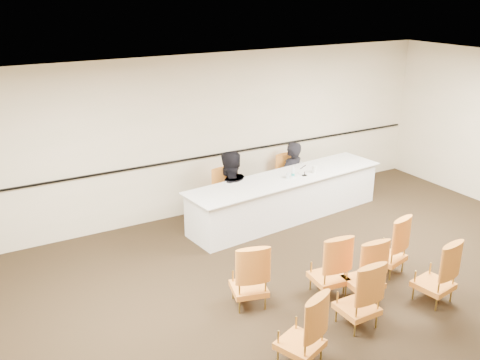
% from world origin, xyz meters
% --- Properties ---
extents(floor, '(10.00, 10.00, 0.00)m').
position_xyz_m(floor, '(0.00, 0.00, 0.00)').
color(floor, black).
rests_on(floor, ground).
extents(ceiling, '(10.00, 10.00, 0.00)m').
position_xyz_m(ceiling, '(0.00, 0.00, 3.00)').
color(ceiling, white).
rests_on(ceiling, ground).
extents(wall_back, '(10.00, 0.04, 3.00)m').
position_xyz_m(wall_back, '(0.00, 4.00, 1.50)').
color(wall_back, beige).
rests_on(wall_back, ground).
extents(wall_rail, '(9.80, 0.04, 0.03)m').
position_xyz_m(wall_rail, '(0.00, 3.96, 1.10)').
color(wall_rail, black).
rests_on(wall_rail, wall_back).
extents(panel_table, '(4.12, 1.35, 0.81)m').
position_xyz_m(panel_table, '(1.10, 2.92, 0.41)').
color(panel_table, silver).
rests_on(panel_table, ground).
extents(panelist_main, '(0.69, 0.55, 1.66)m').
position_xyz_m(panelist_main, '(1.65, 3.57, 0.40)').
color(panelist_main, black).
rests_on(panelist_main, ground).
extents(panelist_main_chair, '(0.55, 0.55, 0.95)m').
position_xyz_m(panelist_main_chair, '(1.65, 3.57, 0.47)').
color(panelist_main_chair, orange).
rests_on(panelist_main_chair, ground).
extents(panelist_second, '(0.96, 0.77, 1.88)m').
position_xyz_m(panelist_second, '(0.14, 3.41, 0.38)').
color(panelist_second, black).
rests_on(panelist_second, ground).
extents(panelist_second_chair, '(0.55, 0.55, 0.95)m').
position_xyz_m(panelist_second_chair, '(0.14, 3.41, 0.47)').
color(panelist_second_chair, orange).
rests_on(panelist_second_chair, ground).
extents(papers, '(0.32, 0.26, 0.00)m').
position_xyz_m(papers, '(1.54, 2.90, 0.81)').
color(papers, silver).
rests_on(papers, panel_table).
extents(microphone, '(0.11, 0.18, 0.25)m').
position_xyz_m(microphone, '(1.41, 2.81, 0.93)').
color(microphone, black).
rests_on(microphone, panel_table).
extents(water_bottle, '(0.07, 0.07, 0.22)m').
position_xyz_m(water_bottle, '(1.17, 2.84, 0.92)').
color(water_bottle, teal).
rests_on(water_bottle, panel_table).
extents(drinking_glass, '(0.08, 0.08, 0.10)m').
position_xyz_m(drinking_glass, '(1.07, 2.85, 0.86)').
color(drinking_glass, silver).
rests_on(drinking_glass, panel_table).
extents(coffee_cup, '(0.10, 0.10, 0.14)m').
position_xyz_m(coffee_cup, '(1.67, 2.84, 0.88)').
color(coffee_cup, silver).
rests_on(coffee_cup, panel_table).
extents(aud_chair_front_left, '(0.61, 0.61, 0.95)m').
position_xyz_m(aud_chair_front_left, '(-1.00, 0.74, 0.47)').
color(aud_chair_front_left, orange).
rests_on(aud_chair_front_left, ground).
extents(aud_chair_front_mid, '(0.55, 0.55, 0.95)m').
position_xyz_m(aud_chair_front_mid, '(0.11, 0.42, 0.47)').
color(aud_chair_front_mid, orange).
rests_on(aud_chair_front_mid, ground).
extents(aud_chair_front_right, '(0.61, 0.61, 0.95)m').
position_xyz_m(aud_chair_front_right, '(1.27, 0.47, 0.47)').
color(aud_chair_front_right, orange).
rests_on(aud_chair_front_right, ground).
extents(aud_chair_back_left, '(0.64, 0.64, 0.95)m').
position_xyz_m(aud_chair_back_left, '(-1.11, -0.59, 0.47)').
color(aud_chair_back_left, orange).
rests_on(aud_chair_back_left, ground).
extents(aud_chair_back_mid, '(0.50, 0.50, 0.95)m').
position_xyz_m(aud_chair_back_mid, '(-0.05, -0.35, 0.47)').
color(aud_chair_back_mid, orange).
rests_on(aud_chair_back_mid, ground).
extents(aud_chair_back_right, '(0.57, 0.57, 0.95)m').
position_xyz_m(aud_chair_back_right, '(1.25, -0.44, 0.47)').
color(aud_chair_back_right, orange).
rests_on(aud_chair_back_right, ground).
extents(aud_chair_extra, '(0.54, 0.54, 0.95)m').
position_xyz_m(aud_chair_extra, '(0.46, 0.10, 0.47)').
color(aud_chair_extra, orange).
rests_on(aud_chair_extra, ground).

